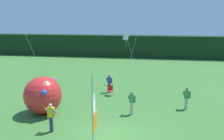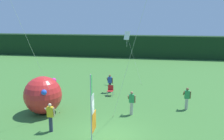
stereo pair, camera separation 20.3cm
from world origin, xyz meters
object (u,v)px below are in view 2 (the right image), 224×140
at_px(banner_flag, 93,112).
at_px(person_mid_field, 187,98).
at_px(person_far_left, 132,102).
at_px(inflatable_balloon, 43,95).
at_px(person_far_right, 50,116).
at_px(kite_white_diamond_1, 128,38).
at_px(folding_chair, 110,90).
at_px(person_near_banner, 110,83).

relative_size(banner_flag, person_mid_field, 2.38).
xyz_separation_m(person_far_left, inflatable_balloon, (-6.18, -0.68, 0.42)).
xyz_separation_m(person_far_right, kite_white_diamond_1, (3.33, 11.87, 3.67)).
height_order(inflatable_balloon, kite_white_diamond_1, kite_white_diamond_1).
relative_size(folding_chair, kite_white_diamond_1, 0.17).
xyz_separation_m(person_mid_field, inflatable_balloon, (-10.10, -2.31, 0.44)).
height_order(banner_flag, person_far_left, banner_flag).
height_order(person_mid_field, folding_chair, person_mid_field).
relative_size(person_mid_field, person_far_left, 0.98).
bearing_deg(folding_chair, person_far_left, -61.45).
distance_m(banner_flag, person_mid_field, 8.35).
height_order(person_near_banner, person_mid_field, person_mid_field).
bearing_deg(kite_white_diamond_1, person_near_banner, -107.25).
bearing_deg(person_mid_field, banner_flag, -132.22).
bearing_deg(person_far_left, person_near_banner, 116.17).
relative_size(person_near_banner, kite_white_diamond_1, 0.31).
relative_size(person_near_banner, person_far_left, 0.97).
distance_m(banner_flag, person_far_left, 4.90).
bearing_deg(person_near_banner, inflatable_balloon, -124.95).
bearing_deg(person_near_banner, person_far_right, -104.90).
bearing_deg(person_far_right, person_far_left, 36.39).
height_order(banner_flag, person_mid_field, banner_flag).
bearing_deg(person_mid_field, person_far_left, -157.32).
relative_size(person_near_banner, person_far_right, 0.92).
bearing_deg(person_mid_field, person_near_banner, 153.25).
distance_m(person_far_right, folding_chair, 7.69).
bearing_deg(person_near_banner, folding_chair, -76.79).
bearing_deg(person_near_banner, person_far_left, -63.83).
distance_m(banner_flag, folding_chair, 8.61).
bearing_deg(person_far_left, banner_flag, -110.20).
xyz_separation_m(inflatable_balloon, kite_white_diamond_1, (4.99, 9.22, 3.29)).
height_order(person_far_left, kite_white_diamond_1, kite_white_diamond_1).
distance_m(person_mid_field, inflatable_balloon, 10.37).
bearing_deg(inflatable_balloon, folding_chair, 49.23).
bearing_deg(person_far_right, folding_chair, 72.16).
distance_m(person_far_right, inflatable_balloon, 3.16).
height_order(person_far_left, inflatable_balloon, inflatable_balloon).
height_order(person_mid_field, inflatable_balloon, inflatable_balloon).
height_order(person_far_right, kite_white_diamond_1, kite_white_diamond_1).
bearing_deg(inflatable_balloon, person_far_right, -57.96).
distance_m(person_near_banner, person_far_right, 8.41).
bearing_deg(folding_chair, kite_white_diamond_1, 77.98).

